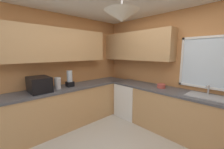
# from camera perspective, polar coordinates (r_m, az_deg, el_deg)

# --- Properties ---
(room_shell) EXTENTS (3.99, 3.58, 2.57)m
(room_shell) POSITION_cam_1_polar(r_m,az_deg,el_deg) (2.42, 4.89, 10.88)
(room_shell) COLOR #C6844C
(room_shell) RESTS_ON ground_plane
(counter_run_left) EXTENTS (0.65, 3.19, 0.89)m
(counter_run_left) POSITION_cam_1_polar(r_m,az_deg,el_deg) (3.37, -17.48, -12.18)
(counter_run_left) COLOR tan
(counter_run_left) RESTS_ON ground_plane
(counter_run_back) EXTENTS (3.08, 0.65, 0.89)m
(counter_run_back) POSITION_cam_1_polar(r_m,az_deg,el_deg) (3.16, 25.10, -14.06)
(counter_run_back) COLOR tan
(counter_run_back) RESTS_ON ground_plane
(dishwasher) EXTENTS (0.60, 0.60, 0.84)m
(dishwasher) POSITION_cam_1_polar(r_m,az_deg,el_deg) (3.70, 7.53, -10.30)
(dishwasher) COLOR white
(dishwasher) RESTS_ON ground_plane
(microwave) EXTENTS (0.48, 0.36, 0.29)m
(microwave) POSITION_cam_1_polar(r_m,az_deg,el_deg) (3.02, -27.77, -3.63)
(microwave) COLOR black
(microwave) RESTS_ON counter_run_left
(kettle) EXTENTS (0.13, 0.13, 0.24)m
(kettle) POSITION_cam_1_polar(r_m,az_deg,el_deg) (3.11, -21.48, -3.33)
(kettle) COLOR #B7B7BC
(kettle) RESTS_ON counter_run_left
(sink_assembly) EXTENTS (0.58, 0.40, 0.19)m
(sink_assembly) POSITION_cam_1_polar(r_m,az_deg,el_deg) (2.91, 34.15, -7.34)
(sink_assembly) COLOR #9EA0A5
(sink_assembly) RESTS_ON counter_run_back
(bowl) EXTENTS (0.17, 0.17, 0.09)m
(bowl) POSITION_cam_1_polar(r_m,az_deg,el_deg) (3.16, 19.61, -4.47)
(bowl) COLOR #B74C42
(bowl) RESTS_ON counter_run_back
(blender_appliance) EXTENTS (0.15, 0.15, 0.36)m
(blender_appliance) POSITION_cam_1_polar(r_m,az_deg,el_deg) (3.23, -17.00, -1.91)
(blender_appliance) COLOR black
(blender_appliance) RESTS_ON counter_run_left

